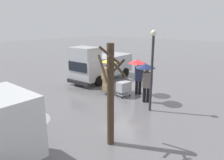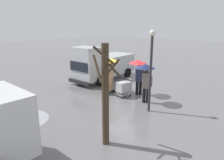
# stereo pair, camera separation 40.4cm
# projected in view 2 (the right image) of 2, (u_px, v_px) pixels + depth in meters

# --- Properties ---
(ground_plane) EXTENTS (90.00, 90.00, 0.00)m
(ground_plane) POSITION_uv_depth(u_px,v_px,m) (128.00, 92.00, 12.92)
(ground_plane) COLOR slate
(slush_patch_near_cluster) EXTENTS (2.25, 2.25, 0.01)m
(slush_patch_near_cluster) POSITION_uv_depth(u_px,v_px,m) (23.00, 120.00, 9.18)
(slush_patch_near_cluster) COLOR #999BA0
(slush_patch_near_cluster) RESTS_ON ground
(slush_patch_under_van) EXTENTS (2.65, 2.65, 0.01)m
(slush_patch_under_van) POSITION_uv_depth(u_px,v_px,m) (2.00, 111.00, 10.11)
(slush_patch_under_van) COLOR silver
(slush_patch_under_van) RESTS_ON ground
(cargo_van_parked_right) EXTENTS (2.43, 5.45, 2.60)m
(cargo_van_parked_right) POSITION_uv_depth(u_px,v_px,m) (103.00, 64.00, 15.54)
(cargo_van_parked_right) COLOR #B7BABF
(cargo_van_parked_right) RESTS_ON ground
(shopping_cart_vendor) EXTENTS (0.67, 0.90, 1.02)m
(shopping_cart_vendor) POSITION_uv_depth(u_px,v_px,m) (124.00, 87.00, 12.02)
(shopping_cart_vendor) COLOR #B2B2B7
(shopping_cart_vendor) RESTS_ON ground
(hand_dolly_boxes) EXTENTS (0.64, 0.79, 1.63)m
(hand_dolly_boxes) POSITION_uv_depth(u_px,v_px,m) (108.00, 79.00, 12.40)
(hand_dolly_boxes) COLOR #515156
(hand_dolly_boxes) RESTS_ON ground
(pedestrian_pink_side) EXTENTS (1.04, 1.04, 2.15)m
(pedestrian_pink_side) POSITION_uv_depth(u_px,v_px,m) (111.00, 67.00, 12.67)
(pedestrian_pink_side) COLOR black
(pedestrian_pink_side) RESTS_ON ground
(pedestrian_black_side) EXTENTS (1.04, 1.04, 2.15)m
(pedestrian_black_side) POSITION_uv_depth(u_px,v_px,m) (138.00, 69.00, 12.12)
(pedestrian_black_side) COLOR black
(pedestrian_black_side) RESTS_ON ground
(pedestrian_white_side) EXTENTS (1.04, 1.04, 2.15)m
(pedestrian_white_side) POSITION_uv_depth(u_px,v_px,m) (146.00, 74.00, 10.83)
(pedestrian_white_side) COLOR black
(pedestrian_white_side) RESTS_ON ground
(bare_tree_near) EXTENTS (0.88, 0.85, 3.53)m
(bare_tree_near) POSITION_uv_depth(u_px,v_px,m) (106.00, 93.00, 6.90)
(bare_tree_near) COLOR #423323
(bare_tree_near) RESTS_ON ground
(street_lamp) EXTENTS (0.28, 0.28, 3.86)m
(street_lamp) POSITION_uv_depth(u_px,v_px,m) (151.00, 63.00, 9.51)
(street_lamp) COLOR #2D2D33
(street_lamp) RESTS_ON ground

